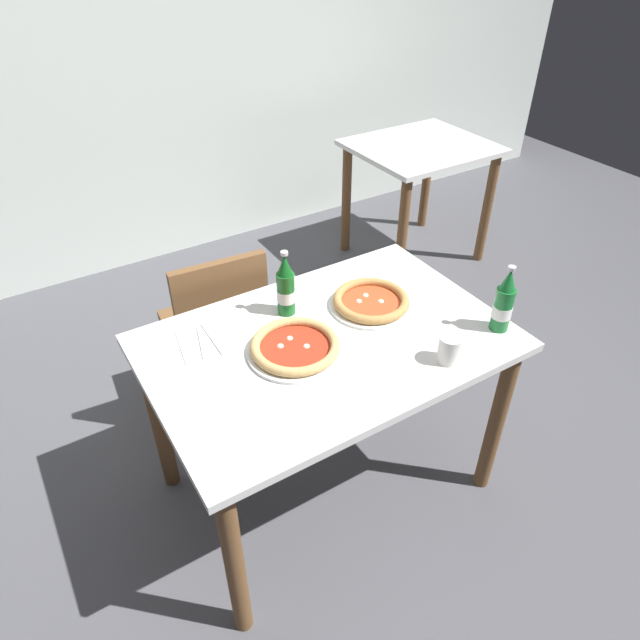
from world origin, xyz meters
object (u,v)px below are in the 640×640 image
pizza_margherita_near (295,347)px  paper_cup (449,349)px  dining_table_main (328,365)px  chair_behind_table (218,325)px  dining_table_background (419,170)px  pizza_marinara_far (371,302)px  napkin_with_cutlery (207,341)px  beer_bottle_left (286,288)px  beer_bottle_center (504,303)px

pizza_margherita_near → paper_cup: 0.49m
dining_table_main → chair_behind_table: chair_behind_table is taller
dining_table_background → pizza_marinara_far: size_ratio=2.69×
pizza_margherita_near → napkin_with_cutlery: 0.30m
beer_bottle_left → napkin_with_cutlery: beer_bottle_left is taller
pizza_marinara_far → napkin_with_cutlery: 0.60m
chair_behind_table → dining_table_main: bearing=109.6°
beer_bottle_left → paper_cup: 0.59m
chair_behind_table → beer_bottle_center: 1.17m
pizza_margherita_near → pizza_marinara_far: size_ratio=1.07×
beer_bottle_center → paper_cup: bearing=-171.9°
dining_table_background → beer_bottle_center: beer_bottle_center is taller
dining_table_background → beer_bottle_left: beer_bottle_left is taller
dining_table_background → napkin_with_cutlery: 2.14m
paper_cup → dining_table_main: bearing=132.3°
dining_table_main → pizza_marinara_far: size_ratio=4.04×
chair_behind_table → napkin_with_cutlery: (-0.19, -0.41, 0.27)m
pizza_margherita_near → paper_cup: size_ratio=3.34×
beer_bottle_center → dining_table_main: bearing=154.3°
beer_bottle_center → paper_cup: beer_bottle_center is taller
dining_table_main → beer_bottle_left: bearing=100.8°
pizza_margherita_near → chair_behind_table: bearing=93.5°
dining_table_main → napkin_with_cutlery: 0.42m
dining_table_main → paper_cup: size_ratio=12.63×
dining_table_background → paper_cup: paper_cup is taller
beer_bottle_center → chair_behind_table: bearing=128.8°
pizza_margherita_near → beer_bottle_center: beer_bottle_center is taller
beer_bottle_left → napkin_with_cutlery: bearing=-178.0°
pizza_marinara_far → beer_bottle_center: size_ratio=1.20×
pizza_marinara_far → paper_cup: bearing=-85.0°
chair_behind_table → napkin_with_cutlery: 0.52m
pizza_margherita_near → napkin_with_cutlery: size_ratio=1.53×
pizza_marinara_far → chair_behind_table: bearing=126.9°
beer_bottle_left → beer_bottle_center: (0.57, -0.47, 0.00)m
chair_behind_table → pizza_margherita_near: size_ratio=2.68×
dining_table_main → beer_bottle_center: (0.53, -0.26, 0.22)m
dining_table_main → dining_table_background: bearing=40.8°
beer_bottle_left → beer_bottle_center: size_ratio=1.00×
beer_bottle_center → paper_cup: 0.27m
dining_table_background → pizza_marinara_far: (-1.25, -1.20, 0.18)m
chair_behind_table → pizza_margherita_near: 0.67m
beer_bottle_left → beer_bottle_center: bearing=-39.2°
dining_table_background → pizza_marinara_far: 1.74m
pizza_marinara_far → napkin_with_cutlery: pizza_marinara_far is taller
paper_cup → beer_bottle_center: bearing=8.1°
dining_table_main → beer_bottle_left: size_ratio=4.86×
dining_table_background → dining_table_main: bearing=-139.2°
dining_table_main → pizza_margherita_near: pizza_margherita_near is taller
napkin_with_cutlery → paper_cup: (0.62, -0.49, 0.04)m
napkin_with_cutlery → dining_table_background: bearing=30.5°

